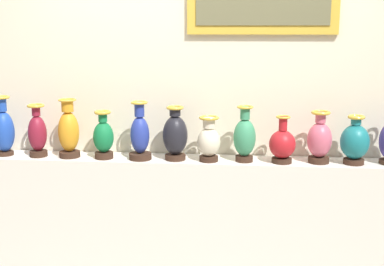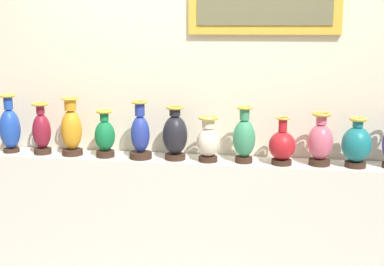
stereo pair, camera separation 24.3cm
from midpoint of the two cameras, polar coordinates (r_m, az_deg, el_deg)
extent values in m
cube|color=silver|center=(3.72, -1.91, -10.36)|extent=(2.95, 0.29, 1.00)
cube|color=beige|center=(3.67, -1.62, 5.53)|extent=(4.54, 0.10, 3.00)
cylinder|color=#382319|center=(3.93, -21.63, -2.11)|extent=(0.11, 0.11, 0.03)
ellipsoid|color=#1E47B2|center=(3.90, -21.80, 0.13)|extent=(0.15, 0.15, 0.29)
cylinder|color=#1E47B2|center=(3.87, -22.01, 2.95)|extent=(0.06, 0.06, 0.10)
torus|color=gold|center=(3.86, -22.07, 3.67)|extent=(0.11, 0.11, 0.02)
cylinder|color=#382319|center=(3.82, -18.38, -2.18)|extent=(0.12, 0.12, 0.04)
ellipsoid|color=maroon|center=(3.79, -18.52, -0.05)|extent=(0.13, 0.13, 0.25)
cylinder|color=maroon|center=(3.76, -18.67, 2.34)|extent=(0.06, 0.06, 0.07)
torus|color=gold|center=(3.75, -18.71, 2.88)|extent=(0.12, 0.12, 0.02)
cylinder|color=#382319|center=(3.73, -15.21, -2.29)|extent=(0.14, 0.14, 0.04)
ellipsoid|color=orange|center=(3.70, -15.34, 0.13)|extent=(0.14, 0.14, 0.28)
cylinder|color=orange|center=(3.67, -15.49, 2.91)|extent=(0.08, 0.08, 0.08)
torus|color=gold|center=(3.66, -15.52, 3.54)|extent=(0.12, 0.12, 0.01)
cylinder|color=#382319|center=(3.64, -11.60, -2.43)|extent=(0.13, 0.13, 0.04)
ellipsoid|color=#14723D|center=(3.61, -11.69, -0.47)|extent=(0.14, 0.14, 0.21)
cylinder|color=#14723D|center=(3.59, -11.78, 1.72)|extent=(0.06, 0.06, 0.07)
torus|color=gold|center=(3.58, -11.80, 2.24)|extent=(0.11, 0.11, 0.02)
cylinder|color=#382319|center=(3.57, -7.69, -2.57)|extent=(0.15, 0.15, 0.04)
ellipsoid|color=#263899|center=(3.54, -7.75, -0.23)|extent=(0.13, 0.13, 0.26)
cylinder|color=#263899|center=(3.51, -7.83, 2.58)|extent=(0.07, 0.07, 0.10)
torus|color=gold|center=(3.50, -7.85, 3.34)|extent=(0.11, 0.11, 0.02)
cylinder|color=#382319|center=(3.54, -3.83, -2.67)|extent=(0.14, 0.14, 0.04)
ellipsoid|color=black|center=(3.51, -3.86, -0.26)|extent=(0.17, 0.17, 0.27)
cylinder|color=black|center=(3.48, -3.90, 2.35)|extent=(0.07, 0.07, 0.06)
torus|color=gold|center=(3.47, -3.90, 2.80)|extent=(0.12, 0.12, 0.02)
cylinder|color=#382319|center=(3.50, -0.13, -2.85)|extent=(0.13, 0.13, 0.04)
ellipsoid|color=beige|center=(3.47, -0.13, -1.02)|extent=(0.16, 0.16, 0.19)
cylinder|color=beige|center=(3.44, -0.13, 1.12)|extent=(0.08, 0.08, 0.07)
torus|color=gold|center=(3.44, -0.13, 1.69)|extent=(0.14, 0.14, 0.02)
cylinder|color=#382319|center=(3.50, 3.81, -2.85)|extent=(0.12, 0.12, 0.04)
ellipsoid|color=#388C60|center=(3.46, 3.84, -0.54)|extent=(0.15, 0.15, 0.25)
cylinder|color=#388C60|center=(3.43, 3.88, 2.19)|extent=(0.06, 0.06, 0.08)
torus|color=gold|center=(3.42, 3.89, 2.87)|extent=(0.11, 0.11, 0.02)
cylinder|color=#382319|center=(3.49, 7.94, -3.02)|extent=(0.13, 0.13, 0.03)
ellipsoid|color=red|center=(3.46, 7.99, -1.25)|extent=(0.18, 0.18, 0.19)
cylinder|color=red|center=(3.43, 8.05, 1.01)|extent=(0.06, 0.06, 0.09)
torus|color=gold|center=(3.43, 8.07, 1.75)|extent=(0.10, 0.10, 0.01)
cylinder|color=#382319|center=(3.53, 11.91, -2.93)|extent=(0.14, 0.14, 0.04)
ellipsoid|color=#CC5972|center=(3.50, 12.01, -0.78)|extent=(0.16, 0.16, 0.23)
cylinder|color=#CC5972|center=(3.47, 12.11, 1.66)|extent=(0.07, 0.07, 0.07)
torus|color=gold|center=(3.47, 12.13, 2.21)|extent=(0.13, 0.13, 0.02)
cylinder|color=#382319|center=(3.55, 15.58, -3.05)|extent=(0.14, 0.14, 0.03)
ellipsoid|color=#19727A|center=(3.52, 15.70, -0.96)|extent=(0.19, 0.19, 0.23)
cylinder|color=#19727A|center=(3.50, 15.82, 1.29)|extent=(0.07, 0.07, 0.05)
torus|color=gold|center=(3.49, 15.85, 1.70)|extent=(0.11, 0.11, 0.02)
camera|label=1|loc=(0.12, -91.98, -0.41)|focal=48.21mm
camera|label=2|loc=(0.12, 88.02, 0.41)|focal=48.21mm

